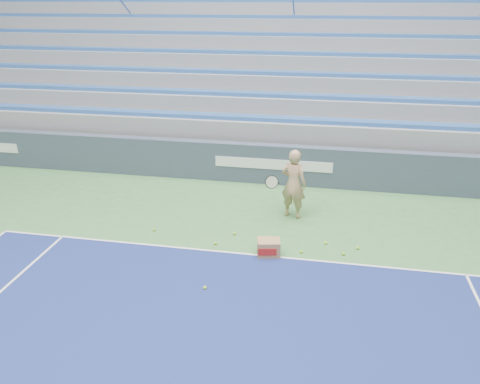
% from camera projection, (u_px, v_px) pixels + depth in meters
% --- Properties ---
extents(sponsor_barrier, '(30.00, 0.32, 1.10)m').
position_uv_depth(sponsor_barrier, '(274.00, 164.00, 12.85)').
color(sponsor_barrier, '#364253').
rests_on(sponsor_barrier, ground).
extents(bleachers, '(31.00, 9.15, 7.30)m').
position_uv_depth(bleachers, '(293.00, 68.00, 17.32)').
color(bleachers, gray).
rests_on(bleachers, ground).
extents(tennis_player, '(0.95, 0.90, 1.65)m').
position_uv_depth(tennis_player, '(293.00, 184.00, 10.76)').
color(tennis_player, tan).
rests_on(tennis_player, ground).
extents(ball_box, '(0.51, 0.43, 0.34)m').
position_uv_depth(ball_box, '(268.00, 248.00, 9.36)').
color(ball_box, '#9C734B').
rests_on(ball_box, ground).
extents(tennis_ball_0, '(0.07, 0.07, 0.07)m').
position_uv_depth(tennis_ball_0, '(301.00, 252.00, 9.49)').
color(tennis_ball_0, '#ABDC2D').
rests_on(tennis_ball_0, ground).
extents(tennis_ball_1, '(0.07, 0.07, 0.07)m').
position_uv_depth(tennis_ball_1, '(343.00, 254.00, 9.42)').
color(tennis_ball_1, '#ABDC2D').
rests_on(tennis_ball_1, ground).
extents(tennis_ball_2, '(0.07, 0.07, 0.07)m').
position_uv_depth(tennis_ball_2, '(205.00, 288.00, 8.32)').
color(tennis_ball_2, '#ABDC2D').
rests_on(tennis_ball_2, ground).
extents(tennis_ball_3, '(0.07, 0.07, 0.07)m').
position_uv_depth(tennis_ball_3, '(358.00, 248.00, 9.63)').
color(tennis_ball_3, '#ABDC2D').
rests_on(tennis_ball_3, ground).
extents(tennis_ball_4, '(0.07, 0.07, 0.07)m').
position_uv_depth(tennis_ball_4, '(326.00, 243.00, 9.83)').
color(tennis_ball_4, '#ABDC2D').
rests_on(tennis_ball_4, ground).
extents(tennis_ball_5, '(0.07, 0.07, 0.07)m').
position_uv_depth(tennis_ball_5, '(234.00, 233.00, 10.22)').
color(tennis_ball_5, '#ABDC2D').
rests_on(tennis_ball_5, ground).
extents(tennis_ball_6, '(0.07, 0.07, 0.07)m').
position_uv_depth(tennis_ball_6, '(216.00, 243.00, 9.82)').
color(tennis_ball_6, '#ABDC2D').
rests_on(tennis_ball_6, ground).
extents(tennis_ball_7, '(0.07, 0.07, 0.07)m').
position_uv_depth(tennis_ball_7, '(154.00, 230.00, 10.38)').
color(tennis_ball_7, '#ABDC2D').
rests_on(tennis_ball_7, ground).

